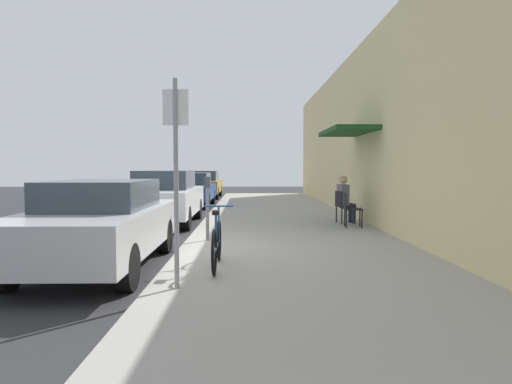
{
  "coord_description": "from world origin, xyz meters",
  "views": [
    {
      "loc": [
        1.29,
        -8.64,
        1.63
      ],
      "look_at": [
        1.54,
        5.62,
        0.86
      ],
      "focal_mm": 32.19,
      "sensor_mm": 36.0,
      "label": 1
    }
  ],
  "objects_px": {
    "parked_car_2": "(191,189)",
    "bicycle_0": "(217,244)",
    "parked_car_0": "(100,223)",
    "cafe_chair_0": "(350,207)",
    "street_sign": "(176,167)",
    "parked_car_1": "(165,197)",
    "seated_patron_1": "(345,198)",
    "parked_car_3": "(203,184)",
    "cafe_chair_1": "(343,205)",
    "parking_meter": "(207,203)"
  },
  "relations": [
    {
      "from": "street_sign",
      "to": "cafe_chair_0",
      "type": "bearing_deg",
      "value": 58.93
    },
    {
      "from": "bicycle_0",
      "to": "cafe_chair_1",
      "type": "bearing_deg",
      "value": 60.8
    },
    {
      "from": "street_sign",
      "to": "parking_meter",
      "type": "bearing_deg",
      "value": 89.24
    },
    {
      "from": "parked_car_0",
      "to": "bicycle_0",
      "type": "xyz_separation_m",
      "value": [
        1.92,
        -0.52,
        -0.26
      ]
    },
    {
      "from": "parked_car_3",
      "to": "street_sign",
      "type": "relative_size",
      "value": 1.69
    },
    {
      "from": "parked_car_0",
      "to": "cafe_chair_1",
      "type": "bearing_deg",
      "value": 44.77
    },
    {
      "from": "parked_car_0",
      "to": "cafe_chair_0",
      "type": "height_order",
      "value": "parked_car_0"
    },
    {
      "from": "parking_meter",
      "to": "cafe_chair_0",
      "type": "height_order",
      "value": "parking_meter"
    },
    {
      "from": "parked_car_0",
      "to": "parking_meter",
      "type": "bearing_deg",
      "value": 53.16
    },
    {
      "from": "parking_meter",
      "to": "cafe_chair_0",
      "type": "relative_size",
      "value": 1.52
    },
    {
      "from": "parked_car_3",
      "to": "cafe_chair_0",
      "type": "distance_m",
      "value": 13.94
    },
    {
      "from": "bicycle_0",
      "to": "parked_car_1",
      "type": "bearing_deg",
      "value": 106.99
    },
    {
      "from": "street_sign",
      "to": "bicycle_0",
      "type": "distance_m",
      "value": 1.7
    },
    {
      "from": "street_sign",
      "to": "cafe_chair_0",
      "type": "height_order",
      "value": "street_sign"
    },
    {
      "from": "parked_car_1",
      "to": "seated_patron_1",
      "type": "relative_size",
      "value": 3.41
    },
    {
      "from": "parked_car_0",
      "to": "cafe_chair_0",
      "type": "xyz_separation_m",
      "value": [
        4.95,
        4.03,
        -0.12
      ]
    },
    {
      "from": "parked_car_2",
      "to": "street_sign",
      "type": "xyz_separation_m",
      "value": [
        1.5,
        -13.46,
        0.92
      ]
    },
    {
      "from": "parked_car_2",
      "to": "bicycle_0",
      "type": "relative_size",
      "value": 2.57
    },
    {
      "from": "parking_meter",
      "to": "cafe_chair_0",
      "type": "bearing_deg",
      "value": 30.01
    },
    {
      "from": "parked_car_0",
      "to": "parked_car_3",
      "type": "bearing_deg",
      "value": 90.0
    },
    {
      "from": "parked_car_1",
      "to": "parked_car_3",
      "type": "bearing_deg",
      "value": 90.0
    },
    {
      "from": "parked_car_2",
      "to": "cafe_chair_0",
      "type": "distance_m",
      "value": 9.18
    },
    {
      "from": "cafe_chair_0",
      "to": "cafe_chair_1",
      "type": "height_order",
      "value": "same"
    },
    {
      "from": "parked_car_3",
      "to": "cafe_chair_1",
      "type": "xyz_separation_m",
      "value": [
        4.95,
        -12.15,
        -0.12
      ]
    },
    {
      "from": "parked_car_1",
      "to": "seated_patron_1",
      "type": "height_order",
      "value": "parked_car_1"
    },
    {
      "from": "parked_car_2",
      "to": "bicycle_0",
      "type": "bearing_deg",
      "value": -81.13
    },
    {
      "from": "bicycle_0",
      "to": "seated_patron_1",
      "type": "bearing_deg",
      "value": 60.38
    },
    {
      "from": "parked_car_2",
      "to": "bicycle_0",
      "type": "height_order",
      "value": "parked_car_2"
    },
    {
      "from": "parked_car_1",
      "to": "cafe_chair_0",
      "type": "bearing_deg",
      "value": -19.15
    },
    {
      "from": "parked_car_0",
      "to": "street_sign",
      "type": "relative_size",
      "value": 1.69
    },
    {
      "from": "seated_patron_1",
      "to": "cafe_chair_1",
      "type": "bearing_deg",
      "value": -168.63
    },
    {
      "from": "parking_meter",
      "to": "seated_patron_1",
      "type": "relative_size",
      "value": 1.02
    },
    {
      "from": "parked_car_3",
      "to": "seated_patron_1",
      "type": "relative_size",
      "value": 3.41
    },
    {
      "from": "cafe_chair_1",
      "to": "parking_meter",
      "type": "bearing_deg",
      "value": -140.11
    },
    {
      "from": "bicycle_0",
      "to": "seated_patron_1",
      "type": "relative_size",
      "value": 1.33
    },
    {
      "from": "parked_car_3",
      "to": "seated_patron_1",
      "type": "distance_m",
      "value": 13.13
    },
    {
      "from": "bicycle_0",
      "to": "cafe_chair_0",
      "type": "bearing_deg",
      "value": 56.31
    },
    {
      "from": "parked_car_1",
      "to": "cafe_chair_1",
      "type": "height_order",
      "value": "parked_car_1"
    },
    {
      "from": "parked_car_2",
      "to": "street_sign",
      "type": "relative_size",
      "value": 1.69
    },
    {
      "from": "parked_car_1",
      "to": "street_sign",
      "type": "relative_size",
      "value": 1.69
    },
    {
      "from": "parked_car_3",
      "to": "bicycle_0",
      "type": "height_order",
      "value": "parked_car_3"
    },
    {
      "from": "cafe_chair_1",
      "to": "seated_patron_1",
      "type": "distance_m",
      "value": 0.2
    },
    {
      "from": "parked_car_0",
      "to": "parked_car_3",
      "type": "distance_m",
      "value": 17.06
    },
    {
      "from": "parked_car_0",
      "to": "seated_patron_1",
      "type": "distance_m",
      "value": 7.03
    },
    {
      "from": "parked_car_3",
      "to": "parked_car_1",
      "type": "bearing_deg",
      "value": -90.0
    },
    {
      "from": "parked_car_1",
      "to": "parked_car_3",
      "type": "xyz_separation_m",
      "value": [
        -0.0,
        11.31,
        -0.04
      ]
    },
    {
      "from": "parked_car_2",
      "to": "parked_car_3",
      "type": "height_order",
      "value": "parked_car_3"
    },
    {
      "from": "parking_meter",
      "to": "street_sign",
      "type": "bearing_deg",
      "value": -90.76
    },
    {
      "from": "parked_car_0",
      "to": "parking_meter",
      "type": "distance_m",
      "value": 2.59
    },
    {
      "from": "cafe_chair_0",
      "to": "cafe_chair_1",
      "type": "xyz_separation_m",
      "value": [
        0.0,
        0.88,
        0.0
      ]
    }
  ]
}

